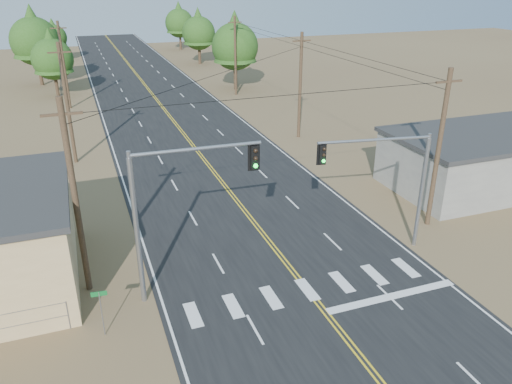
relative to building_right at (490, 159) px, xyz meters
name	(u,v)px	position (x,y,z in m)	size (l,w,h in m)	color
road	(201,155)	(-19.00, 14.00, -1.99)	(15.00, 200.00, 0.02)	black
building_right	(490,159)	(0.00, 0.00, 0.00)	(15.00, 8.00, 4.00)	gray
utility_pole_left_near	(75,198)	(-29.50, -4.00, 3.12)	(1.80, 0.30, 10.00)	#4C3826
utility_pole_left_mid	(67,103)	(-29.50, 16.00, 3.12)	(1.80, 0.30, 10.00)	#4C3826
utility_pole_left_far	(64,65)	(-29.50, 36.00, 3.12)	(1.80, 0.30, 10.00)	#4C3826
utility_pole_right_near	(439,149)	(-8.50, -4.00, 3.12)	(1.80, 0.30, 10.00)	#4C3826
utility_pole_right_mid	(300,85)	(-8.50, 16.00, 3.12)	(1.80, 0.30, 10.00)	#4C3826
utility_pole_right_far	(235,55)	(-8.50, 36.00, 3.12)	(1.80, 0.30, 10.00)	#4C3826
signal_mast_left	(173,199)	(-25.24, -6.07, 3.27)	(6.20, 0.65, 7.83)	gray
signal_mast_right	(393,173)	(-12.86, -5.68, 2.75)	(6.38, 1.31, 6.94)	gray
street_sign	(101,306)	(-29.05, -8.00, -0.44)	(0.69, 0.10, 2.32)	gray
tree_left_near	(52,55)	(-30.85, 43.17, 3.32)	(5.22, 5.22, 8.69)	#3F2D1E
tree_left_mid	(34,36)	(-33.00, 51.61, 4.82)	(6.68, 6.68, 11.14)	#3F2D1E
tree_left_far	(53,35)	(-30.88, 74.05, 2.64)	(4.55, 4.55, 7.59)	#3F2D1E
tree_right_near	(235,42)	(-7.48, 39.26, 4.43)	(6.31, 6.31, 10.51)	#3F2D1E
tree_right_mid	(198,30)	(-6.90, 61.71, 3.87)	(5.76, 5.76, 9.59)	#3F2D1E
tree_right_far	(179,20)	(-6.22, 80.69, 3.94)	(5.83, 5.83, 9.72)	#3F2D1E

